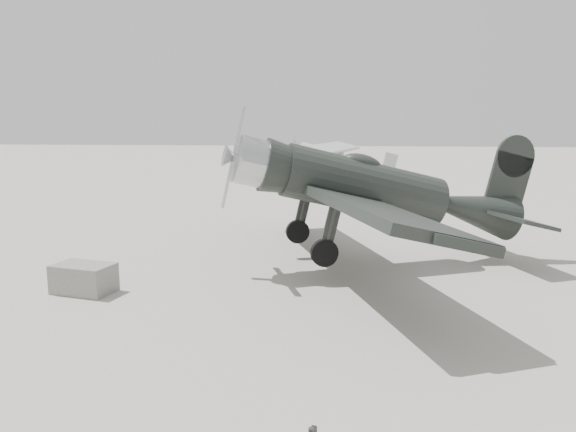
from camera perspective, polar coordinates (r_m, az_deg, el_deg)
name	(u,v)px	position (r m, az deg, el deg)	size (l,w,h in m)	color
ground	(348,278)	(15.63, 6.12, -6.28)	(160.00, 160.00, 0.00)	#A3A090
lowwing_monoplane	(377,191)	(16.63, 9.01, 2.52)	(9.54, 13.06, 4.24)	black
highwing_monoplane	(338,155)	(39.43, 5.10, 6.16)	(7.56, 10.56, 2.99)	#B0B4B6
equipment_block	(84,278)	(15.09, -20.03, -5.98)	(1.46, 0.91, 0.73)	slate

